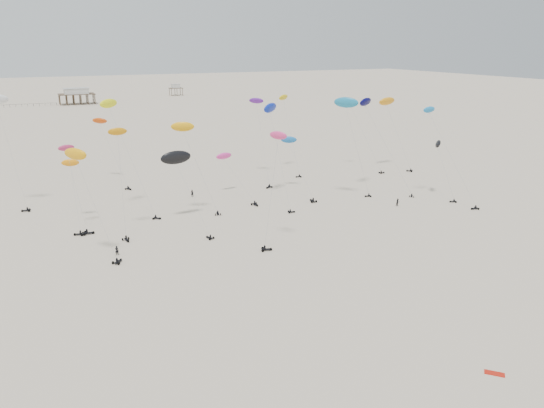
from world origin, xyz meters
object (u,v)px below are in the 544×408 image
pavilion_main (77,97)px  pavilion_small (176,90)px  rig_4 (106,136)px  rig_9 (286,111)px  rig_0 (233,169)px  spectator_0 (117,255)px

pavilion_main → pavilion_small: size_ratio=2.33×
pavilion_main → rig_4: 203.69m
rig_4 → rig_9: 50.15m
rig_0 → rig_4: rig_4 is taller
pavilion_main → rig_4: rig_4 is taller
rig_9 → rig_0: bearing=131.5°
rig_4 → rig_0: bearing=105.6°
pavilion_small → rig_0: bearing=-102.1°
pavilion_main → spectator_0: 258.60m
spectator_0 → pavilion_small: bearing=-93.0°
pavilion_small → rig_9: size_ratio=0.39×
rig_0 → rig_4: size_ratio=0.79×
pavilion_small → rig_4: 247.16m
rig_0 → spectator_0: 42.81m
rig_9 → rig_4: bearing=83.1°
rig_9 → spectator_0: rig_9 is taller
rig_4 → rig_9: size_ratio=0.90×
pavilion_main → rig_9: 215.55m
rig_0 → spectator_0: size_ratio=7.82×
rig_0 → rig_4: (-25.32, 27.57, 5.79)m
rig_4 → spectator_0: 56.55m
rig_9 → spectator_0: bearing=132.3°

